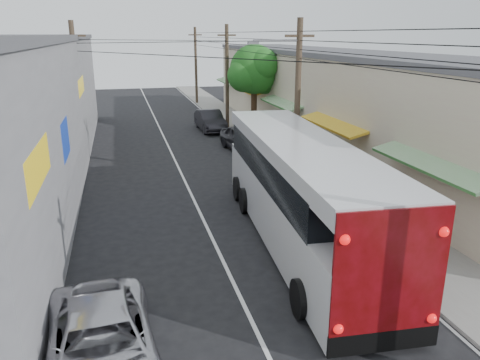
# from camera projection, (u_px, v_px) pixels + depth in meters

# --- Properties ---
(sidewalk) EXTENTS (3.00, 80.00, 0.12)m
(sidewalk) POSITION_uv_depth(u_px,v_px,m) (275.00, 151.00, 30.17)
(sidewalk) COLOR slate
(sidewalk) RESTS_ON ground
(building_right) EXTENTS (7.09, 40.00, 6.25)m
(building_right) POSITION_uv_depth(u_px,v_px,m) (328.00, 97.00, 32.16)
(building_right) COLOR beige
(building_right) RESTS_ON ground
(building_left) EXTENTS (7.20, 36.00, 7.25)m
(building_left) POSITION_uv_depth(u_px,v_px,m) (8.00, 109.00, 23.70)
(building_left) COLOR gray
(building_left) RESTS_ON ground
(utility_poles) EXTENTS (11.80, 45.28, 8.00)m
(utility_poles) POSITION_uv_depth(u_px,v_px,m) (222.00, 88.00, 28.46)
(utility_poles) COLOR #473828
(utility_poles) RESTS_ON ground
(street_tree) EXTENTS (4.40, 4.00, 6.60)m
(street_tree) POSITION_uv_depth(u_px,v_px,m) (255.00, 71.00, 34.45)
(street_tree) COLOR #3F2B19
(street_tree) RESTS_ON ground
(coach_bus) EXTENTS (3.78, 13.39, 3.81)m
(coach_bus) POSITION_uv_depth(u_px,v_px,m) (299.00, 190.00, 16.64)
(coach_bus) COLOR silver
(coach_bus) RESTS_ON ground
(jeepney) EXTENTS (2.80, 5.41, 1.46)m
(jeepney) POSITION_uv_depth(u_px,v_px,m) (102.00, 346.00, 10.26)
(jeepney) COLOR silver
(jeepney) RESTS_ON ground
(parked_suv) EXTENTS (2.76, 5.86, 1.65)m
(parked_suv) POSITION_uv_depth(u_px,v_px,m) (283.00, 171.00, 23.02)
(parked_suv) COLOR gray
(parked_suv) RESTS_ON ground
(parked_car_mid) EXTENTS (2.52, 4.92, 1.60)m
(parked_car_mid) POSITION_uv_depth(u_px,v_px,m) (243.00, 139.00, 30.25)
(parked_car_mid) COLOR #252429
(parked_car_mid) RESTS_ON ground
(parked_car_far) EXTENTS (1.87, 4.90, 1.59)m
(parked_car_far) POSITION_uv_depth(u_px,v_px,m) (210.00, 120.00, 36.67)
(parked_car_far) COLOR black
(parked_car_far) RESTS_ON ground
(pedestrian_near) EXTENTS (0.69, 0.47, 1.85)m
(pedestrian_near) POSITION_uv_depth(u_px,v_px,m) (364.00, 191.00, 19.45)
(pedestrian_near) COLOR pink
(pedestrian_near) RESTS_ON sidewalk
(pedestrian_far) EXTENTS (0.96, 0.83, 1.68)m
(pedestrian_far) POSITION_uv_depth(u_px,v_px,m) (320.00, 164.00, 23.77)
(pedestrian_far) COLOR #8398BF
(pedestrian_far) RESTS_ON sidewalk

